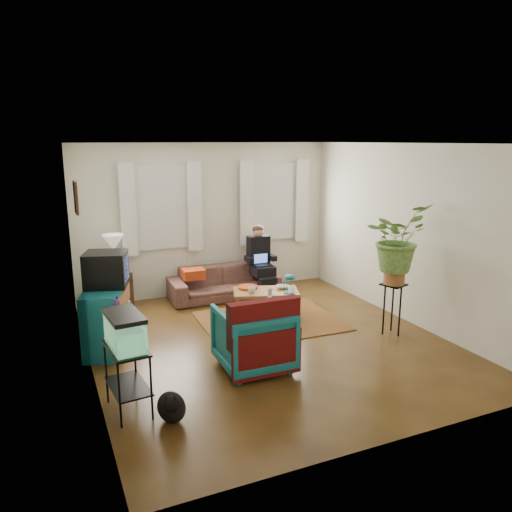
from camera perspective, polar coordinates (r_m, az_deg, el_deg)
name	(u,v)px	position (r m, az deg, el deg)	size (l,w,h in m)	color
floor	(268,342)	(6.78, 1.38, -9.80)	(4.50, 5.00, 0.01)	#4F2B14
ceiling	(269,143)	(6.24, 1.51, 12.74)	(4.50, 5.00, 0.01)	white
wall_back	(207,219)	(8.68, -5.59, 4.18)	(4.50, 0.01, 2.60)	silver
wall_front	(395,305)	(4.33, 15.65, -5.42)	(4.50, 0.01, 2.60)	silver
wall_left	(84,264)	(5.82, -19.05, -0.92)	(0.01, 5.00, 2.60)	silver
wall_right	(408,234)	(7.60, 17.01, 2.39)	(0.01, 5.00, 2.60)	silver
window_left	(161,208)	(8.41, -10.79, 5.45)	(1.08, 0.04, 1.38)	white
window_right	(273,202)	(9.09, 1.97, 6.23)	(1.08, 0.04, 1.38)	white
curtains_left	(162,208)	(8.33, -10.66, 5.38)	(1.36, 0.06, 1.50)	white
curtains_right	(275,202)	(9.01, 2.19, 6.17)	(1.36, 0.06, 1.50)	white
picture_frame	(77,198)	(6.55, -19.83, 6.30)	(0.04, 0.32, 0.40)	#3D2616
area_rug	(270,321)	(7.51, 1.59, -7.42)	(2.00, 1.60, 0.01)	brown
sofa	(224,277)	(8.50, -3.69, -2.45)	(1.85, 0.73, 0.72)	brown
seated_person	(260,263)	(8.67, 0.48, -0.82)	(0.46, 0.57, 1.10)	black
side_table	(116,291)	(8.19, -15.68, -3.83)	(0.44, 0.44, 0.64)	#371E14
table_lamp	(114,254)	(8.04, -15.94, 0.25)	(0.33, 0.33, 0.59)	white
dresser	(107,319)	(6.68, -16.71, -6.93)	(0.46, 0.92, 0.83)	#11696B
crt_tv	(106,269)	(6.58, -16.77, -1.46)	(0.51, 0.46, 0.44)	black
aquarium_stand	(128,379)	(5.22, -14.42, -13.51)	(0.34, 0.61, 0.68)	black
aquarium	(125,330)	(5.01, -14.76, -8.21)	(0.30, 0.55, 0.36)	#7FD899
black_cat	(171,404)	(5.05, -9.66, -16.35)	(0.27, 0.41, 0.35)	black
armchair	(253,335)	(5.92, -0.29, -8.99)	(0.81, 0.76, 0.83)	#136175
serape_throw	(265,330)	(5.58, 0.98, -8.49)	(0.83, 0.19, 0.68)	#9E0A0A
coffee_table	(266,303)	(7.67, 1.12, -5.40)	(0.98, 0.53, 0.41)	brown
cup_a	(252,290)	(7.49, -0.49, -3.89)	(0.11, 0.11, 0.09)	white
cup_b	(270,291)	(7.45, 1.60, -4.01)	(0.09, 0.09, 0.08)	beige
bowl	(282,287)	(7.72, 3.04, -3.55)	(0.19, 0.19, 0.05)	white
snack_tray	(248,287)	(7.71, -0.94, -3.59)	(0.30, 0.30, 0.04)	#B21414
birdcage	(289,283)	(7.48, 3.82, -3.15)	(0.16, 0.16, 0.28)	#115B6B
plant_stand	(392,309)	(7.18, 15.28, -5.86)	(0.31, 0.31, 0.72)	black
potted_plant	(396,248)	(6.96, 15.71, 0.86)	(0.82, 0.71, 0.92)	#599947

